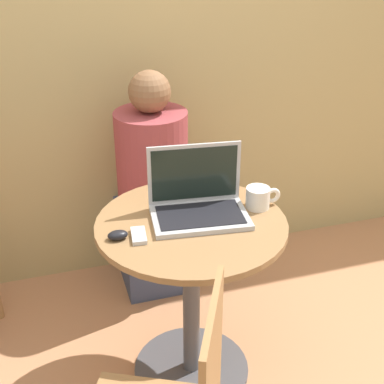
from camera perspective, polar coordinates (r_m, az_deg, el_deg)
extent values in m
plane|color=tan|center=(2.51, -0.06, -18.40)|extent=(12.00, 12.00, 0.00)
cube|color=tan|center=(2.70, -6.23, 16.63)|extent=(7.00, 0.05, 2.60)
cylinder|color=#4C4C51|center=(2.50, -0.06, -18.24)|extent=(0.50, 0.50, 0.02)
cylinder|color=#4C4C51|center=(2.25, -0.07, -11.65)|extent=(0.07, 0.07, 0.72)
cylinder|color=olive|center=(2.04, -0.07, -3.50)|extent=(0.73, 0.73, 0.02)
cube|color=#B7B7BC|center=(2.04, 0.85, -2.70)|extent=(0.39, 0.28, 0.02)
cube|color=black|center=(2.04, 0.85, -2.43)|extent=(0.34, 0.23, 0.00)
cube|color=#B7B7BC|center=(2.08, 0.24, 2.03)|extent=(0.36, 0.05, 0.24)
cube|color=black|center=(2.08, 0.28, 1.96)|extent=(0.33, 0.04, 0.21)
cube|color=silver|center=(1.94, -5.71, -4.65)|extent=(0.06, 0.11, 0.02)
ellipsoid|color=black|center=(1.94, -7.93, -4.57)|extent=(0.07, 0.05, 0.03)
cylinder|color=white|center=(2.13, 7.03, -0.61)|extent=(0.10, 0.10, 0.08)
torus|color=white|center=(2.15, 8.60, -0.37)|extent=(0.06, 0.02, 0.06)
cube|color=#9E7042|center=(1.53, 2.06, -19.26)|extent=(0.18, 0.34, 0.49)
cube|color=#3D4766|center=(2.95, -4.52, -5.11)|extent=(0.33, 0.49, 0.44)
cylinder|color=#993D42|center=(2.60, -4.31, 2.71)|extent=(0.35, 0.35, 0.55)
sphere|color=brown|center=(2.47, -4.62, 10.62)|extent=(0.20, 0.20, 0.20)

